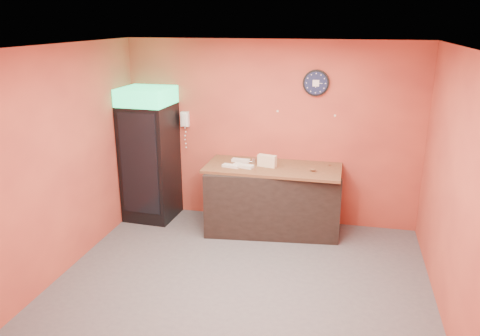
% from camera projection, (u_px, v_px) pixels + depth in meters
% --- Properties ---
extents(floor, '(4.50, 4.50, 0.00)m').
position_uv_depth(floor, '(242.00, 282.00, 5.72)').
color(floor, '#47474C').
rests_on(floor, ground).
extents(back_wall, '(4.50, 0.02, 2.80)m').
position_uv_depth(back_wall, '(271.00, 133.00, 7.15)').
color(back_wall, '#C65038').
rests_on(back_wall, floor).
extents(left_wall, '(0.02, 4.00, 2.80)m').
position_uv_depth(left_wall, '(64.00, 161.00, 5.77)').
color(left_wall, '#C65038').
rests_on(left_wall, floor).
extents(right_wall, '(0.02, 4.00, 2.80)m').
position_uv_depth(right_wall, '(455.00, 189.00, 4.82)').
color(right_wall, '#C65038').
rests_on(right_wall, floor).
extents(ceiling, '(4.50, 4.00, 0.02)m').
position_uv_depth(ceiling, '(242.00, 46.00, 4.87)').
color(ceiling, white).
rests_on(ceiling, back_wall).
extents(beverage_cooler, '(0.77, 0.78, 2.09)m').
position_uv_depth(beverage_cooler, '(149.00, 157.00, 7.29)').
color(beverage_cooler, black).
rests_on(beverage_cooler, floor).
extents(prep_counter, '(2.02, 1.07, 0.97)m').
position_uv_depth(prep_counter, '(272.00, 200.00, 7.01)').
color(prep_counter, black).
rests_on(prep_counter, floor).
extents(wall_clock, '(0.38, 0.06, 0.38)m').
position_uv_depth(wall_clock, '(316.00, 83.00, 6.74)').
color(wall_clock, black).
rests_on(wall_clock, back_wall).
extents(wall_phone, '(0.13, 0.11, 0.23)m').
position_uv_depth(wall_phone, '(185.00, 119.00, 7.34)').
color(wall_phone, white).
rests_on(wall_phone, back_wall).
extents(butcher_paper, '(1.98, 0.89, 0.04)m').
position_uv_depth(butcher_paper, '(273.00, 168.00, 6.85)').
color(butcher_paper, brown).
rests_on(butcher_paper, prep_counter).
extents(sub_roll_stack, '(0.29, 0.15, 0.17)m').
position_uv_depth(sub_roll_stack, '(267.00, 161.00, 6.82)').
color(sub_roll_stack, beige).
rests_on(sub_roll_stack, butcher_paper).
extents(wrapped_sandwich_left, '(0.27, 0.15, 0.04)m').
position_uv_depth(wrapped_sandwich_left, '(231.00, 166.00, 6.81)').
color(wrapped_sandwich_left, silver).
rests_on(wrapped_sandwich_left, butcher_paper).
extents(wrapped_sandwich_mid, '(0.32, 0.19, 0.04)m').
position_uv_depth(wrapped_sandwich_mid, '(243.00, 166.00, 6.81)').
color(wrapped_sandwich_mid, silver).
rests_on(wrapped_sandwich_mid, butcher_paper).
extents(wrapped_sandwich_right, '(0.28, 0.12, 0.04)m').
position_uv_depth(wrapped_sandwich_right, '(241.00, 160.00, 7.08)').
color(wrapped_sandwich_right, silver).
rests_on(wrapped_sandwich_right, butcher_paper).
extents(kitchen_tool, '(0.06, 0.06, 0.06)m').
position_uv_depth(kitchen_tool, '(254.00, 161.00, 7.02)').
color(kitchen_tool, silver).
rests_on(kitchen_tool, butcher_paper).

